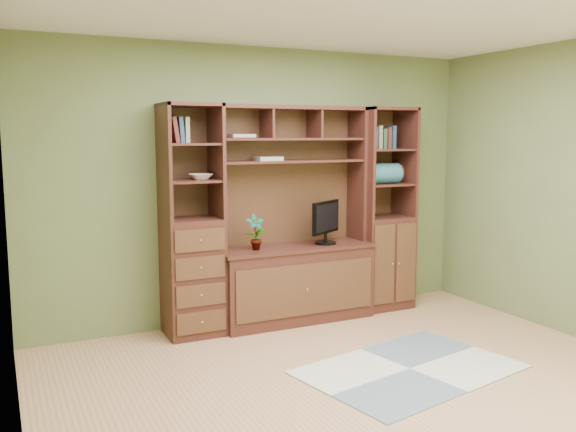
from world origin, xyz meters
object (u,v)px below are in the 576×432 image
right_tower (383,209)px  center_hutch (295,215)px  left_tower (192,221)px  monitor (326,215)px

right_tower → center_hutch: bearing=-177.8°
left_tower → right_tower: bearing=0.0°
left_tower → monitor: size_ratio=3.57×
center_hutch → right_tower: bearing=2.2°
left_tower → monitor: left_tower is taller
left_tower → monitor: bearing=-3.3°
monitor → left_tower: bearing=145.1°
center_hutch → monitor: 0.31m
center_hutch → right_tower: 1.03m
center_hutch → right_tower: (1.02, 0.04, 0.00)m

